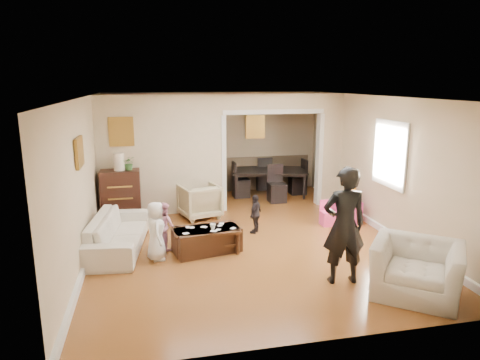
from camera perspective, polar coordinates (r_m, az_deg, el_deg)
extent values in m
plane|color=#A15C29|center=(8.26, 0.29, -7.43)|extent=(7.00, 7.00, 0.00)
cube|color=beige|center=(9.50, -10.20, 3.19)|extent=(2.75, 0.18, 2.60)
cube|color=beige|center=(10.35, 11.65, 3.93)|extent=(0.55, 0.18, 2.60)
cube|color=beige|center=(9.77, 4.42, 10.27)|extent=(2.22, 0.18, 0.35)
cube|color=white|center=(8.50, 19.22, 3.26)|extent=(0.03, 0.95, 1.10)
cube|color=brown|center=(9.33, -15.41, 6.18)|extent=(0.45, 0.03, 0.55)
cube|color=brown|center=(7.12, -20.44, 3.46)|extent=(0.03, 0.55, 0.40)
cube|color=brown|center=(11.40, 2.01, 7.02)|extent=(0.45, 0.03, 0.55)
imported|color=beige|center=(7.84, -15.79, -6.71)|extent=(1.06, 2.15, 0.60)
imported|color=tan|center=(9.32, -5.37, -2.76)|extent=(0.96, 0.97, 0.72)
imported|color=beige|center=(6.47, 22.27, -10.85)|extent=(1.51, 1.49, 0.74)
cube|color=black|center=(9.31, -15.42, -2.04)|extent=(0.79, 0.44, 1.09)
cylinder|color=beige|center=(9.15, -15.69, 2.35)|extent=(0.22, 0.22, 0.36)
imported|color=#3A6A2F|center=(9.15, -14.42, 2.17)|extent=(0.25, 0.22, 0.28)
cube|color=#3D2213|center=(7.50, -4.40, -7.92)|extent=(1.21, 0.79, 0.42)
imported|color=white|center=(7.38, -3.61, -6.15)|extent=(0.12, 0.12, 0.10)
cube|color=#E03B96|center=(9.26, 13.90, -4.00)|extent=(0.53, 0.53, 0.47)
cube|color=yellow|center=(9.29, 14.43, -1.49)|extent=(0.20, 0.08, 0.30)
cylinder|color=#27B6C3|center=(9.10, 13.56, -2.46)|extent=(0.08, 0.08, 0.08)
cube|color=red|center=(9.24, 13.00, -2.29)|extent=(0.09, 0.08, 0.05)
imported|color=silver|center=(9.10, 14.60, -2.60)|extent=(0.23, 0.23, 0.05)
imported|color=black|center=(11.10, 3.93, -0.35)|extent=(2.06, 1.44, 0.66)
imported|color=black|center=(6.36, 13.59, -5.87)|extent=(0.66, 0.47, 1.73)
imported|color=white|center=(7.21, -11.03, -6.63)|extent=(0.33, 0.49, 0.98)
imported|color=pink|center=(7.66, -9.96, -5.96)|extent=(0.49, 0.51, 0.84)
imported|color=black|center=(8.33, 2.07, -4.48)|extent=(0.42, 0.47, 0.76)
cube|color=white|center=(7.42, -0.94, -6.39)|extent=(0.12, 0.12, 0.00)
cube|color=white|center=(7.55, -2.69, -6.05)|extent=(0.10, 0.09, 0.00)
cube|color=white|center=(7.66, -2.46, -5.78)|extent=(0.11, 0.12, 0.00)
cube|color=white|center=(7.23, -7.16, -7.02)|extent=(0.12, 0.11, 0.00)
cube|color=white|center=(7.53, -6.89, -6.19)|extent=(0.09, 0.10, 0.00)
cube|color=white|center=(7.37, -2.89, -6.55)|extent=(0.10, 0.09, 0.00)
cube|color=white|center=(7.30, -3.48, -6.73)|extent=(0.14, 0.13, 0.00)
cube|color=white|center=(7.51, -4.78, -6.20)|extent=(0.13, 0.13, 0.00)
cube|color=white|center=(7.50, -6.35, -6.24)|extent=(0.09, 0.10, 0.00)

